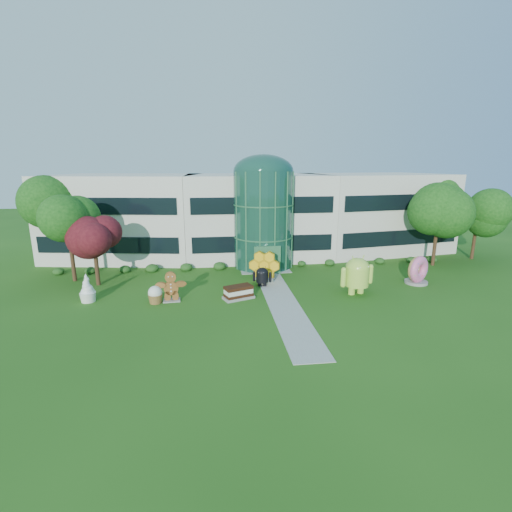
{
  "coord_description": "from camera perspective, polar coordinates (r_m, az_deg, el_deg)",
  "views": [
    {
      "loc": [
        -5.38,
        -25.49,
        10.54
      ],
      "look_at": [
        -1.49,
        6.0,
        2.6
      ],
      "focal_mm": 26.0,
      "sensor_mm": 36.0,
      "label": 1
    }
  ],
  "objects": [
    {
      "name": "honeycomb",
      "position": [
        34.63,
        1.3,
        -1.61
      ],
      "size": [
        3.22,
        1.83,
        2.39
      ],
      "primitive_type": null,
      "rotation": [
        0.0,
        0.0,
        -0.26
      ],
      "color": "yellow",
      "rests_on": "ground"
    },
    {
      "name": "walkway",
      "position": [
        29.92,
        3.79,
        -6.57
      ],
      "size": [
        2.4,
        20.0,
        0.04
      ],
      "primitive_type": "cube",
      "color": "#9E9E93",
      "rests_on": "ground"
    },
    {
      "name": "atrium",
      "position": [
        38.29,
        1.11,
        5.58
      ],
      "size": [
        6.0,
        6.0,
        9.8
      ],
      "primitive_type": "cylinder",
      "color": "#194738",
      "rests_on": "ground"
    },
    {
      "name": "cupcake",
      "position": [
        29.84,
        -15.24,
        -5.74
      ],
      "size": [
        1.16,
        1.16,
        1.39
      ],
      "primitive_type": null,
      "rotation": [
        0.0,
        0.0,
        -0.0
      ],
      "color": "white",
      "rests_on": "ground"
    },
    {
      "name": "froyo",
      "position": [
        31.81,
        -24.55,
        -4.49
      ],
      "size": [
        1.42,
        1.42,
        2.24
      ],
      "primitive_type": null,
      "rotation": [
        0.0,
        0.0,
        0.09
      ],
      "color": "white",
      "rests_on": "ground"
    },
    {
      "name": "trees_backdrop",
      "position": [
        39.38,
        0.9,
        4.78
      ],
      "size": [
        52.0,
        8.0,
        8.4
      ],
      "primitive_type": null,
      "color": "#114310",
      "rests_on": "ground"
    },
    {
      "name": "gingerbread",
      "position": [
        29.8,
        -12.95,
        -4.56
      ],
      "size": [
        2.7,
        1.2,
        2.43
      ],
      "primitive_type": null,
      "rotation": [
        0.0,
        0.0,
        0.07
      ],
      "color": "brown",
      "rests_on": "ground"
    },
    {
      "name": "donut",
      "position": [
        36.26,
        23.57,
        -1.92
      ],
      "size": [
        2.76,
        2.26,
        2.59
      ],
      "primitive_type": null,
      "rotation": [
        0.0,
        0.0,
        0.51
      ],
      "color": "#D8528F",
      "rests_on": "ground"
    },
    {
      "name": "building",
      "position": [
        44.22,
        0.0,
        6.39
      ],
      "size": [
        46.0,
        15.0,
        9.3
      ],
      "primitive_type": null,
      "color": "beige",
      "rests_on": "ground"
    },
    {
      "name": "ice_cream_sandwich",
      "position": [
        29.79,
        -2.72,
        -5.59
      ],
      "size": [
        2.68,
        1.99,
        1.07
      ],
      "primitive_type": null,
      "rotation": [
        0.0,
        0.0,
        0.37
      ],
      "color": "black",
      "rests_on": "ground"
    },
    {
      "name": "tree_red",
      "position": [
        35.32,
        -23.51,
        0.54
      ],
      "size": [
        4.0,
        4.0,
        6.0
      ],
      "primitive_type": null,
      "color": "#3F0C14",
      "rests_on": "ground"
    },
    {
      "name": "ground",
      "position": [
        28.1,
        4.56,
        -8.03
      ],
      "size": [
        140.0,
        140.0,
        0.0
      ],
      "primitive_type": "plane",
      "color": "#215114",
      "rests_on": "ground"
    },
    {
      "name": "android_black",
      "position": [
        32.59,
        0.95,
        -2.99
      ],
      "size": [
        2.01,
        1.63,
        1.98
      ],
      "primitive_type": null,
      "rotation": [
        0.0,
        0.0,
        -0.3
      ],
      "color": "black",
      "rests_on": "ground"
    },
    {
      "name": "android_green",
      "position": [
        31.61,
        15.31,
        -2.52
      ],
      "size": [
        3.57,
        2.79,
        3.6
      ],
      "primitive_type": null,
      "rotation": [
        0.0,
        0.0,
        0.23
      ],
      "color": "#B0DD47",
      "rests_on": "ground"
    }
  ]
}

